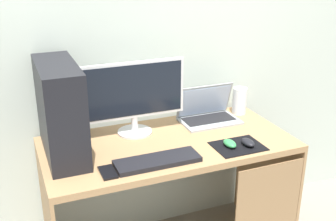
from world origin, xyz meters
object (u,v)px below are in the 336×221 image
monitor (134,96)px  mouse_right (248,142)px  laptop (208,114)px  cell_phone (108,172)px  mouse_left (230,143)px  pc_tower (60,110)px  speaker (239,101)px  keyboard (157,161)px

monitor → mouse_right: size_ratio=6.01×
mouse_right → laptop: bearing=94.9°
cell_phone → mouse_left: bearing=2.3°
monitor → pc_tower: bearing=-166.2°
speaker → keyboard: 0.83m
laptop → cell_phone: (-0.72, -0.40, -0.04)m
laptop → cell_phone: laptop is taller
mouse_right → keyboard: bearing=179.4°
speaker → cell_phone: 1.05m
pc_tower → laptop: bearing=7.7°
keyboard → mouse_right: 0.51m
keyboard → cell_phone: keyboard is taller
monitor → mouse_left: 0.58m
speaker → mouse_right: 0.48m
cell_phone → speaker: bearing=24.2°
pc_tower → speaker: (1.11, 0.15, -0.15)m
keyboard → speaker: bearing=30.9°
speaker → cell_phone: speaker is taller
pc_tower → mouse_right: bearing=-17.1°
pc_tower → mouse_right: size_ratio=5.20×
pc_tower → mouse_left: (0.82, -0.25, -0.21)m
laptop → pc_tower: bearing=-172.3°
laptop → mouse_right: (0.03, -0.40, -0.02)m
pc_tower → mouse_left: size_ratio=5.20×
pc_tower → monitor: pc_tower is taller
monitor → cell_phone: (-0.26, -0.38, -0.22)m
monitor → cell_phone: bearing=-123.9°
laptop → speaker: (0.24, 0.03, 0.04)m
speaker → monitor: bearing=-176.0°
keyboard → mouse_left: 0.41m
keyboard → monitor: bearing=88.9°
speaker → mouse_left: (-0.30, -0.40, -0.06)m
keyboard → laptop: bearing=39.7°
monitor → laptop: size_ratio=1.66×
mouse_left → mouse_right: same height
mouse_right → cell_phone: mouse_right is taller
mouse_right → cell_phone: 0.76m
laptop → mouse_left: 0.38m
keyboard → cell_phone: size_ratio=3.23×
monitor → mouse_right: monitor is taller
pc_tower → keyboard: bearing=-34.3°
monitor → keyboard: monitor is taller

